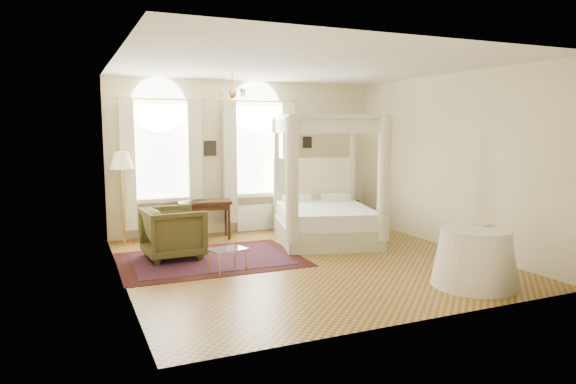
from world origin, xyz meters
name	(u,v)px	position (x,y,z in m)	size (l,w,h in m)	color
ground	(306,262)	(0.00, 0.00, 0.00)	(6.00, 6.00, 0.00)	#A87A30
room_walls	(306,146)	(0.00, 0.00, 1.98)	(6.00, 6.00, 6.00)	#F9E6BE
window_left	(162,167)	(-1.90, 2.87, 1.49)	(1.62, 0.27, 3.29)	white
window_right	(258,164)	(0.20, 2.87, 1.49)	(1.62, 0.27, 3.29)	white
chandelier	(232,93)	(-0.90, 1.20, 2.91)	(0.51, 0.45, 0.50)	#C68A42
wall_pictures	(252,146)	(0.09, 2.97, 1.89)	(2.54, 0.03, 0.39)	black
canopy_bed	(325,213)	(1.08, 1.34, 0.57)	(2.42, 2.73, 2.53)	#B4BA97
nightstand	(347,212)	(2.39, 2.70, 0.29)	(0.41, 0.37, 0.58)	#361B0E
nightstand_lamp	(350,188)	(2.45, 2.72, 0.87)	(0.30, 0.30, 0.44)	#C68A42
writing_desk	(205,206)	(-1.12, 2.48, 0.68)	(1.13, 0.70, 0.80)	#361B0E
laptop	(193,200)	(-1.36, 2.54, 0.81)	(0.37, 0.24, 0.03)	black
stool	(192,219)	(-1.34, 2.68, 0.41)	(0.51, 0.51, 0.49)	#45381D
armchair	(173,233)	(-2.02, 1.16, 0.45)	(0.97, 1.00, 0.91)	#423C1C
coffee_table	(227,251)	(-1.43, -0.10, 0.35)	(0.65, 0.53, 0.39)	silver
floor_lamp	(122,165)	(-2.70, 2.70, 1.56)	(0.47, 0.47, 1.83)	#C68A42
oriental_rug	(211,259)	(-1.46, 0.78, 0.01)	(3.14, 2.28, 0.01)	#3B100E
side_table	(475,258)	(1.67, -2.19, 0.41)	(1.23, 1.23, 0.84)	beige
book	(479,225)	(1.87, -2.03, 0.85)	(0.20, 0.26, 0.02)	black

